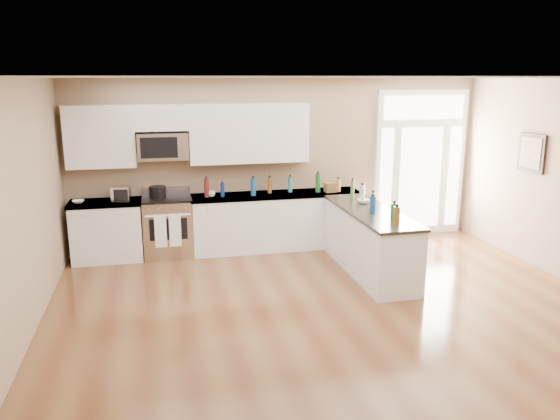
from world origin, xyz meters
name	(u,v)px	position (x,y,z in m)	size (l,w,h in m)	color
ground	(366,349)	(0.00, 0.00, 0.00)	(8.00, 8.00, 0.00)	#5C321A
room_shell	(372,191)	(0.00, 0.00, 1.71)	(8.00, 8.00, 8.00)	#967B5F
back_cabinet_left	(107,233)	(-2.87, 3.69, 0.44)	(1.10, 0.66, 0.94)	silver
back_cabinet_right	(276,223)	(-0.16, 3.69, 0.44)	(2.85, 0.66, 0.94)	silver
peninsula_cabinet	(369,243)	(0.93, 2.24, 0.43)	(0.69, 2.32, 0.94)	silver
upper_cabinet_left	(100,137)	(-2.88, 3.83, 1.93)	(1.04, 0.33, 0.95)	silver
upper_cabinet_right	(249,133)	(-0.57, 3.83, 1.93)	(1.94, 0.33, 0.95)	silver
upper_cabinet_short	(161,118)	(-1.95, 3.83, 2.20)	(0.82, 0.33, 0.40)	silver
microwave	(163,146)	(-1.95, 3.80, 1.76)	(0.78, 0.41, 0.42)	silver
entry_door	(420,164)	(2.55, 3.95, 1.30)	(1.70, 0.10, 2.60)	white
wall_art_near	(532,153)	(3.47, 2.20, 1.70)	(0.05, 0.58, 0.58)	black
kitchen_range	(168,227)	(-1.93, 3.69, 0.48)	(0.77, 0.69, 1.08)	silver
stockpot	(158,192)	(-2.07, 3.72, 1.05)	(0.26, 0.26, 0.20)	black
toaster_oven	(121,194)	(-2.62, 3.66, 1.06)	(0.27, 0.21, 0.23)	silver
cardboard_box	(331,187)	(0.76, 3.60, 1.02)	(0.19, 0.14, 0.16)	brown
bowl_left	(78,202)	(-3.26, 3.66, 0.96)	(0.18, 0.18, 0.04)	white
bowl_peninsula	(363,201)	(0.99, 2.68, 0.97)	(0.20, 0.20, 0.06)	white
cup_counter	(211,194)	(-1.22, 3.67, 0.99)	(0.12, 0.12, 0.10)	white
counter_bottles	(316,193)	(0.32, 2.98, 1.07)	(2.42, 2.43, 0.31)	#19591E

